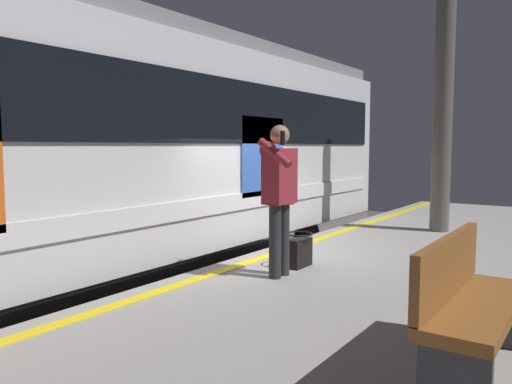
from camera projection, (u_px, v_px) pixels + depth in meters
name	position (u px, v px, depth m)	size (l,w,h in m)	color
ground_plane	(260.00, 312.00, 7.24)	(23.47, 23.47, 0.00)	#4C4742
platform	(393.00, 306.00, 6.08)	(15.65, 3.94, 0.91)	gray
safety_line	(278.00, 252.00, 6.99)	(15.33, 0.16, 0.01)	yellow
track_rail_near	(203.00, 294.00, 7.86)	(20.34, 0.08, 0.16)	slate
track_rail_far	(141.00, 280.00, 8.68)	(20.34, 0.08, 0.16)	slate
train_carriage	(73.00, 139.00, 6.60)	(13.23, 2.97, 3.91)	silver
passenger	(279.00, 188.00, 5.63)	(0.57, 0.55, 1.73)	#262628
handbag	(299.00, 251.00, 6.16)	(0.39, 0.35, 0.42)	black
station_column	(443.00, 116.00, 8.63)	(0.33, 0.33, 4.02)	#59544C
bench	(467.00, 300.00, 3.26)	(1.47, 0.44, 0.90)	brown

